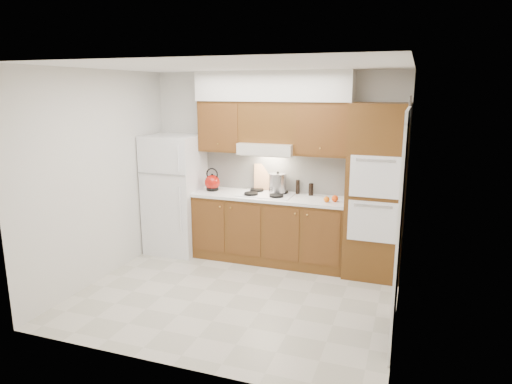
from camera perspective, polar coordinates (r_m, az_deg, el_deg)
floor at (r=5.51m, az=-2.51°, el=-12.68°), size 3.60×3.60×0.00m
ceiling at (r=4.97m, az=-2.81°, el=15.46°), size 3.60×3.60×0.00m
wall_back at (r=6.47m, az=2.33°, el=3.31°), size 3.60×0.02×2.60m
wall_left at (r=5.98m, az=-18.85°, el=1.83°), size 0.02×3.00×2.60m
wall_right at (r=4.73m, az=18.02°, el=-0.90°), size 0.02×3.00×2.60m
fridge at (r=6.78m, az=-10.04°, el=-0.23°), size 0.75×0.72×1.72m
base_cabinets at (r=6.39m, az=1.68°, el=-4.67°), size 2.11×0.60×0.90m
countertop at (r=6.25m, az=1.68°, el=-0.59°), size 2.13×0.62×0.04m
backsplash at (r=6.47m, az=2.49°, el=2.58°), size 2.11×0.03×0.56m
oven_cabinet at (r=5.93m, az=14.77°, el=0.04°), size 0.70×0.65×2.20m
upper_cab_left at (r=6.50m, az=-4.16°, el=8.21°), size 0.63×0.33×0.70m
upper_cab_right at (r=6.07m, az=8.43°, el=7.78°), size 0.73×0.33×0.70m
range_hood at (r=6.23m, az=1.52°, el=5.49°), size 0.75×0.45×0.15m
upper_cab_over_hood at (r=6.25m, az=1.71°, el=8.74°), size 0.75×0.33×0.55m
soffit at (r=6.21m, az=2.15°, el=13.10°), size 2.13×0.36×0.40m
cooktop at (r=6.28m, az=1.30°, el=-0.28°), size 0.74×0.50×0.01m
doorway at (r=4.46m, az=17.51°, el=-5.03°), size 0.02×0.90×2.10m
wall_clock at (r=5.16m, az=18.71°, el=9.71°), size 0.02×0.30×0.30m
kettle at (r=6.54m, az=-5.49°, el=1.20°), size 0.22×0.22×0.22m
cutting_board at (r=6.50m, az=0.99°, el=1.92°), size 0.29×0.17×0.37m
stock_pot at (r=6.29m, az=2.72°, el=1.13°), size 0.30×0.30×0.25m
condiment_a at (r=6.34m, az=5.24°, el=0.65°), size 0.06×0.06×0.19m
condiment_b at (r=6.26m, az=6.82°, el=0.28°), size 0.06×0.06×0.16m
condiment_c at (r=6.27m, az=6.91°, el=0.34°), size 0.06×0.06×0.17m
orange_near at (r=5.92m, az=8.82°, el=-0.91°), size 0.08×0.08×0.08m
orange_far at (r=5.96m, az=9.84°, el=-0.81°), size 0.09×0.09×0.09m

